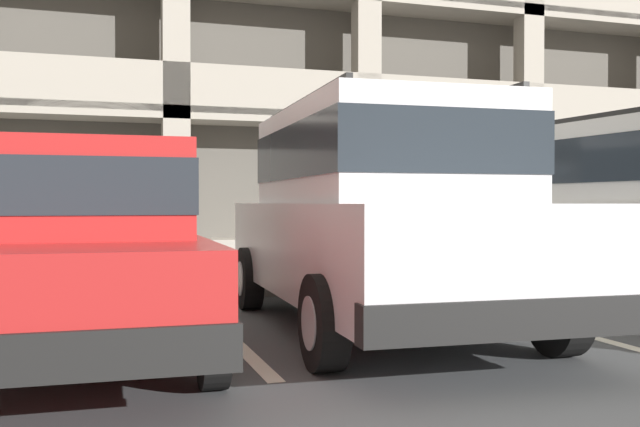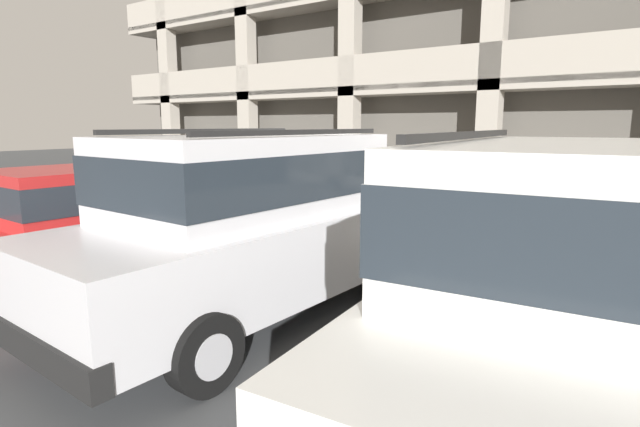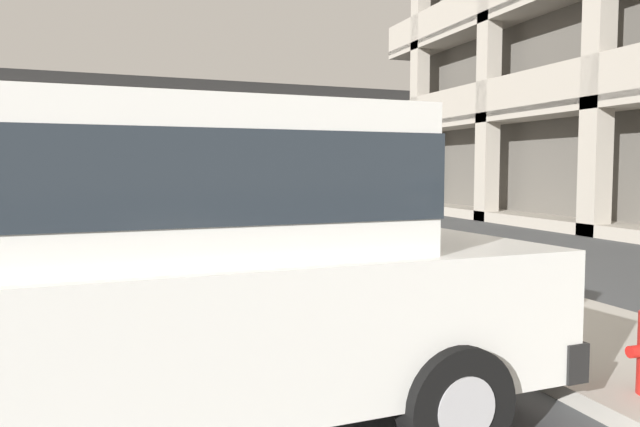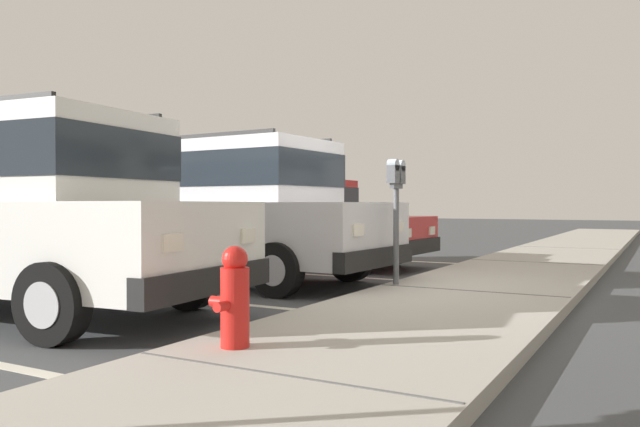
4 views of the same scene
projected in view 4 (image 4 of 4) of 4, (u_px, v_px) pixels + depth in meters
ground_plane at (366, 297)px, 7.73m from camera, size 80.00×80.00×0.10m
sidewalk at (470, 296)px, 7.09m from camera, size 40.00×2.20×0.12m
parking_stall_lines at (201, 300)px, 7.13m from camera, size 11.76×4.80×0.01m
silver_suv at (229, 205)px, 8.89m from camera, size 2.15×4.85×2.03m
red_sedan at (300, 220)px, 11.28m from camera, size 1.93×4.53×1.54m
dark_hatchback at (14, 206)px, 6.28m from camera, size 2.32×4.93×2.03m
parking_meter_near at (396, 192)px, 7.64m from camera, size 0.35×0.12×1.53m
fire_hydrant at (234, 297)px, 4.29m from camera, size 0.30×0.30×0.70m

